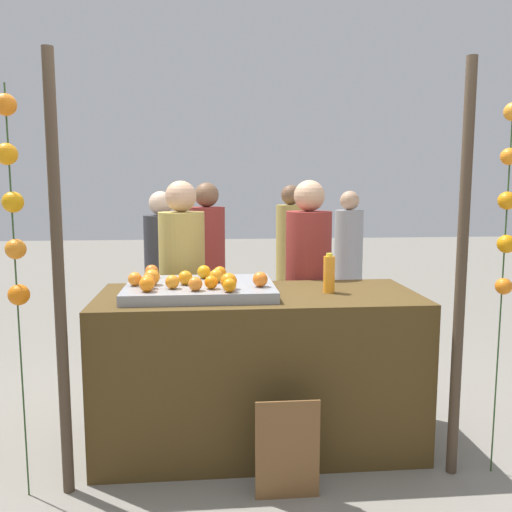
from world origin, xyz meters
TOP-DOWN VIEW (x-y plane):
  - ground_plane at (0.00, 0.00)m, footprint 24.00×24.00m
  - stall_counter at (0.00, 0.00)m, footprint 1.86×0.80m
  - orange_tray at (-0.34, 0.02)m, footprint 0.85×0.63m
  - orange_0 at (-0.22, 0.14)m, footprint 0.08×0.08m
  - orange_1 at (-0.36, -0.19)m, footprint 0.08×0.08m
  - orange_2 at (-0.18, -0.24)m, footprint 0.07×0.07m
  - orange_3 at (-0.27, -0.15)m, footprint 0.07×0.07m
  - orange_4 at (-0.32, 0.19)m, footprint 0.08×0.08m
  - orange_5 at (-0.62, -0.19)m, footprint 0.08×0.08m
  - orange_6 at (-0.24, 0.05)m, footprint 0.08×0.08m
  - orange_7 at (0.00, -0.11)m, footprint 0.09×0.09m
  - orange_8 at (-0.62, -0.11)m, footprint 0.08×0.08m
  - orange_9 at (-0.42, -0.01)m, footprint 0.08×0.08m
  - orange_10 at (-0.70, -0.01)m, footprint 0.08×0.08m
  - orange_11 at (-0.18, -0.16)m, footprint 0.09×0.09m
  - orange_12 at (-0.49, -0.12)m, footprint 0.08×0.08m
  - orange_13 at (-0.64, 0.24)m, footprint 0.08×0.08m
  - orange_14 at (-0.61, 0.00)m, footprint 0.09×0.09m
  - juice_bottle at (0.42, -0.01)m, footprint 0.07×0.07m
  - chalkboard_sign at (0.09, -0.59)m, footprint 0.32×0.03m
  - vendor_left at (-0.47, 0.62)m, footprint 0.31×0.31m
  - vendor_right at (0.40, 0.58)m, footprint 0.32×0.32m
  - crowd_person_0 at (1.18, 2.42)m, footprint 0.30×0.30m
  - crowd_person_1 at (0.58, 2.53)m, footprint 0.31×0.31m
  - crowd_person_2 at (-0.29, 1.62)m, footprint 0.31×0.31m
  - crowd_person_3 at (-0.67, 1.50)m, footprint 0.30×0.30m
  - canopy_post_left at (-1.01, -0.44)m, footprint 0.06×0.06m
  - canopy_post_right at (1.01, -0.44)m, footprint 0.06×0.06m
  - garland_strand_left at (-1.20, -0.46)m, footprint 0.11×0.12m
  - garland_strand_right at (1.23, -0.45)m, footprint 0.10×0.11m

SIDE VIEW (x-z plane):
  - ground_plane at x=0.00m, z-range 0.00..0.00m
  - chalkboard_sign at x=0.09m, z-range -0.01..0.50m
  - stall_counter at x=0.00m, z-range 0.00..0.92m
  - crowd_person_0 at x=1.18m, z-range -0.05..1.42m
  - crowd_person_3 at x=-0.67m, z-range -0.05..1.44m
  - crowd_person_1 at x=0.58m, z-range -0.05..1.48m
  - crowd_person_2 at x=-0.29m, z-range -0.05..1.50m
  - vendor_left at x=-0.47m, z-range -0.05..1.52m
  - vendor_right at x=0.40m, z-range -0.05..1.52m
  - orange_tray at x=-0.34m, z-range 0.92..0.98m
  - orange_2 at x=-0.18m, z-range 0.98..1.05m
  - orange_3 at x=-0.27m, z-range 0.98..1.05m
  - orange_1 at x=-0.36m, z-range 0.98..1.05m
  - orange_12 at x=-0.49m, z-range 0.98..1.05m
  - orange_10 at x=-0.70m, z-range 0.98..1.05m
  - orange_6 at x=-0.24m, z-range 0.98..1.05m
  - orange_0 at x=-0.22m, z-range 0.98..1.06m
  - orange_8 at x=-0.62m, z-range 0.98..1.06m
  - orange_13 at x=-0.64m, z-range 0.98..1.06m
  - orange_4 at x=-0.32m, z-range 0.98..1.06m
  - orange_9 at x=-0.42m, z-range 0.98..1.06m
  - orange_5 at x=-0.62m, z-range 0.98..1.06m
  - orange_7 at x=0.00m, z-range 0.98..1.06m
  - orange_11 at x=-0.18m, z-range 0.98..1.07m
  - orange_14 at x=-0.61m, z-range 0.98..1.07m
  - juice_bottle at x=0.42m, z-range 0.91..1.14m
  - canopy_post_left at x=-1.01m, z-range 0.00..2.17m
  - canopy_post_right at x=1.01m, z-range 0.00..2.17m
  - garland_strand_right at x=1.23m, z-range 0.45..2.46m
  - garland_strand_left at x=-1.20m, z-range 0.46..2.46m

